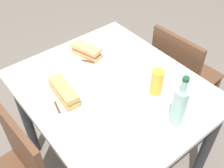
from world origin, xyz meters
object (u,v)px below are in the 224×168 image
at_px(water_bottle, 179,106).
at_px(chair_near, 179,75).
at_px(knife_near, 55,102).
at_px(baguette_sandwich_far, 86,51).
at_px(knife_far, 82,60).
at_px(dining_table, 112,103).
at_px(plate_far, 87,56).
at_px(plate_near, 65,97).
at_px(beer_glass, 157,82).
at_px(baguette_sandwich_near, 64,92).

bearing_deg(water_bottle, chair_near, -54.78).
distance_m(knife_near, baguette_sandwich_far, 0.41).
height_order(knife_far, water_bottle, water_bottle).
bearing_deg(water_bottle, knife_far, 8.45).
height_order(dining_table, water_bottle, water_bottle).
bearing_deg(chair_near, plate_far, 64.66).
distance_m(knife_near, plate_far, 0.41).
bearing_deg(baguette_sandwich_far, water_bottle, -176.12).
relative_size(dining_table, chair_near, 1.17).
xyz_separation_m(dining_table, plate_near, (0.08, 0.24, 0.13)).
distance_m(knife_near, beer_glass, 0.52).
bearing_deg(plate_far, knife_near, 122.22).
xyz_separation_m(chair_near, water_bottle, (-0.38, 0.54, 0.39)).
distance_m(plate_near, baguette_sandwich_far, 0.36).
xyz_separation_m(dining_table, baguette_sandwich_far, (0.29, -0.04, 0.18)).
bearing_deg(chair_near, water_bottle, 125.22).
bearing_deg(water_bottle, baguette_sandwich_near, 35.94).
relative_size(baguette_sandwich_near, beer_glass, 1.52).
relative_size(plate_near, plate_far, 1.00).
height_order(chair_near, water_bottle, water_bottle).
height_order(plate_far, knife_far, knife_far).
distance_m(baguette_sandwich_near, beer_glass, 0.47).
xyz_separation_m(plate_far, water_bottle, (-0.66, -0.04, 0.10)).
relative_size(plate_far, knife_far, 1.65).
bearing_deg(beer_glass, knife_far, 20.10).
bearing_deg(knife_far, plate_near, 128.24).
xyz_separation_m(knife_near, water_bottle, (-0.45, -0.39, 0.09)).
bearing_deg(chair_near, baguette_sandwich_far, 64.66).
xyz_separation_m(plate_far, knife_far, (-0.03, 0.05, 0.01)).
distance_m(baguette_sandwich_far, water_bottle, 0.67).
relative_size(plate_near, baguette_sandwich_far, 1.32).
relative_size(chair_near, baguette_sandwich_near, 3.99).
height_order(baguette_sandwich_far, beer_glass, beer_glass).
bearing_deg(knife_far, water_bottle, -171.55).
bearing_deg(plate_far, baguette_sandwich_far, 172.87).
relative_size(dining_table, knife_far, 6.43).
bearing_deg(dining_table, plate_near, 70.97).
xyz_separation_m(knife_far, water_bottle, (-0.64, -0.09, 0.09)).
relative_size(baguette_sandwich_near, baguette_sandwich_far, 1.10).
bearing_deg(baguette_sandwich_far, knife_far, 118.16).
xyz_separation_m(plate_near, beer_glass, (-0.26, -0.39, 0.06)).
bearing_deg(plate_near, baguette_sandwich_near, 0.00).
relative_size(plate_far, water_bottle, 0.94).
distance_m(baguette_sandwich_near, plate_far, 0.36).
bearing_deg(plate_near, knife_far, -51.76).
bearing_deg(dining_table, baguette_sandwich_near, 70.97).
xyz_separation_m(plate_near, water_bottle, (-0.45, -0.33, 0.10)).
distance_m(plate_near, knife_near, 0.06).
height_order(baguette_sandwich_near, knife_far, baguette_sandwich_near).
bearing_deg(knife_far, knife_near, 122.87).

